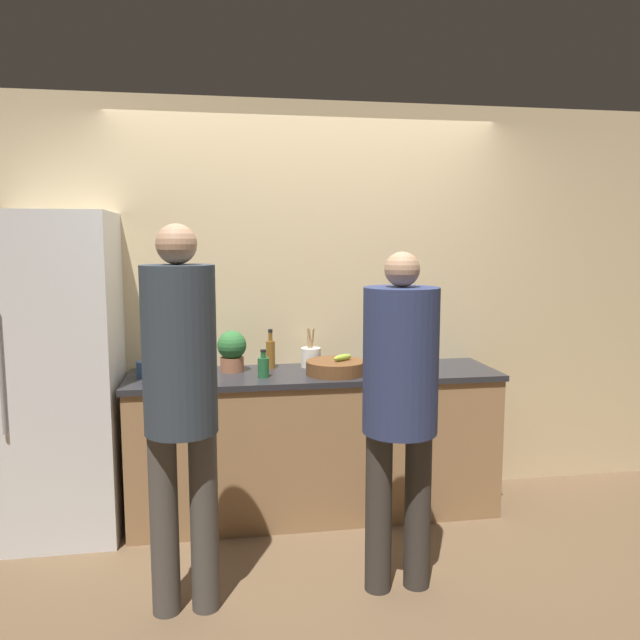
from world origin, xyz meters
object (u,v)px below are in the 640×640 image
bottle_green (263,366)px  cup_blue (143,369)px  refrigerator (58,376)px  utensil_crock (311,357)px  bottle_amber (271,353)px  person_left (181,389)px  person_center (400,391)px  cup_white (186,363)px  potted_plant (232,350)px  fruit_bowl (336,367)px

bottle_green → cup_blue: bottle_green is taller
refrigerator → utensil_crock: (1.50, 0.18, 0.03)m
bottle_amber → bottle_green: bearing=-104.6°
person_left → person_center: person_left is taller
person_center → bottle_green: size_ratio=9.97×
cup_white → cup_blue: bearing=-143.9°
cup_blue → potted_plant: potted_plant is taller
bottle_green → cup_white: (-0.47, 0.28, -0.02)m
person_center → bottle_amber: (-0.53, 1.09, 0.01)m
refrigerator → bottle_amber: size_ratio=7.42×
bottle_amber → person_center: bearing=-64.2°
fruit_bowl → person_center: bearing=-79.9°
person_center → bottle_amber: 1.21m
refrigerator → cup_blue: (0.47, 0.03, 0.02)m
cup_blue → potted_plant: (0.53, 0.09, 0.09)m
fruit_bowl → bottle_amber: size_ratio=1.43×
person_left → bottle_amber: size_ratio=7.08×
person_left → potted_plant: person_left is taller
person_center → utensil_crock: 1.13m
cup_white → utensil_crock: bearing=-1.9°
fruit_bowl → cup_blue: bearing=175.0°
fruit_bowl → cup_white: (-0.91, 0.27, -0.00)m
cup_white → potted_plant: potted_plant is taller
refrigerator → utensil_crock: 1.51m
bottle_amber → person_left: bearing=-114.1°
utensil_crock → cup_white: (-0.79, 0.03, -0.02)m
person_center → bottle_green: (-0.59, 0.84, -0.03)m
cup_white → potted_plant: 0.31m
fruit_bowl → bottle_green: (-0.44, -0.01, 0.02)m
bottle_amber → cup_blue: 0.78m
fruit_bowl → utensil_crock: (-0.12, 0.25, 0.02)m
cup_white → cup_blue: 0.30m
refrigerator → person_center: size_ratio=1.13×
utensil_crock → cup_white: bearing=178.1°
person_left → fruit_bowl: size_ratio=4.96×
person_center → utensil_crock: size_ratio=6.64×
person_center → potted_plant: (-0.77, 1.04, 0.04)m
utensil_crock → cup_blue: (-1.03, -0.15, -0.02)m
bottle_amber → potted_plant: 0.25m
cup_blue → potted_plant: size_ratio=0.38×
person_center → cup_blue: bearing=143.8°
potted_plant → person_center: bearing=-53.3°
cup_blue → cup_white: bearing=36.1°
person_center → fruit_bowl: person_center is taller
refrigerator → utensil_crock: bearing=6.8°
refrigerator → fruit_bowl: bearing=-2.5°
person_left → cup_white: (-0.03, 1.15, -0.11)m
fruit_bowl → cup_white: 0.95m
refrigerator → utensil_crock: size_ratio=7.48×
refrigerator → person_left: size_ratio=1.05×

